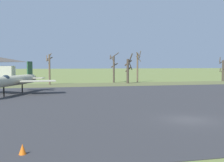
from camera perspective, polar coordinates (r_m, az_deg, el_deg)
ground_plane at (r=25.77m, az=15.56°, el=-7.80°), size 600.00×600.00×0.00m
asphalt_apron at (r=38.69m, az=5.39°, el=-3.91°), size 105.52×47.45×0.05m
grass_verge_strip at (r=67.41m, az=-2.64°, el=-0.76°), size 165.52×12.00×0.06m
jet_fighter_rear_center at (r=47.38m, az=-19.78°, el=0.12°), size 12.70×16.35×5.50m
bare_tree_left_of_center at (r=68.60m, az=-12.76°, el=2.63°), size 1.60×1.56×7.73m
bare_tree_center at (r=74.80m, az=0.35°, el=2.84°), size 2.95×2.74×8.27m
bare_tree_right_of_center at (r=71.63m, az=3.33°, el=2.41°), size 2.00×2.67×7.82m
bare_tree_far_right at (r=77.35m, az=5.29°, el=3.09°), size 1.55×1.67×8.71m
bare_tree_backdrop_extra at (r=87.98m, az=21.79°, el=2.24°), size 3.02×1.94×7.14m
traffic_cone at (r=16.35m, az=-17.93°, el=-13.27°), size 0.44×0.44×0.63m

